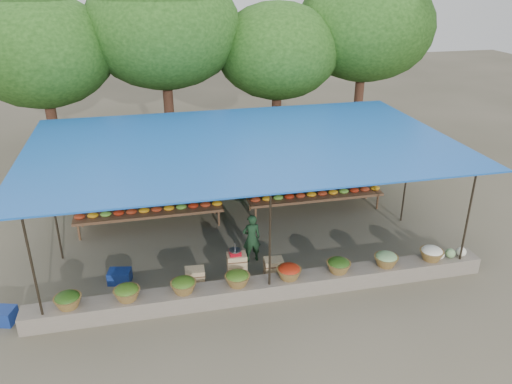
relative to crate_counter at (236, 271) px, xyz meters
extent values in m
plane|color=brown|center=(0.61, 2.08, -0.31)|extent=(60.00, 60.00, 0.00)
cube|color=#6B6456|center=(0.61, -0.67, -0.11)|extent=(10.60, 0.55, 0.40)
cylinder|color=black|center=(-4.19, -0.82, 1.09)|extent=(0.05, 0.05, 2.80)
cylinder|color=black|center=(0.61, -0.82, 1.09)|extent=(0.05, 0.05, 2.80)
cylinder|color=black|center=(5.41, -0.82, 1.09)|extent=(0.05, 0.05, 2.80)
cylinder|color=black|center=(-4.19, 2.08, 1.09)|extent=(0.05, 0.05, 2.80)
cylinder|color=black|center=(5.41, 2.08, 1.09)|extent=(0.05, 0.05, 2.80)
cylinder|color=black|center=(-4.19, 4.98, 1.09)|extent=(0.05, 0.05, 2.80)
cylinder|color=black|center=(0.61, 4.98, 1.09)|extent=(0.05, 0.05, 2.80)
cylinder|color=black|center=(5.41, 4.98, 1.09)|extent=(0.05, 0.05, 2.80)
cube|color=#164EA8|center=(0.61, 2.08, 2.49)|extent=(10.80, 6.60, 0.04)
cube|color=#164EA8|center=(0.61, 0.08, 2.31)|extent=(10.80, 2.19, 0.26)
cube|color=#164EA8|center=(0.61, 4.08, 2.31)|extent=(10.80, 2.19, 0.26)
cylinder|color=#98979C|center=(0.61, 3.48, 1.71)|extent=(9.60, 0.01, 0.01)
ellipsoid|color=yellow|center=(-3.89, 3.48, 1.43)|extent=(0.23, 0.17, 0.30)
ellipsoid|color=yellow|center=(-3.44, 3.48, 1.43)|extent=(0.23, 0.17, 0.30)
ellipsoid|color=yellow|center=(-2.99, 3.48, 1.43)|extent=(0.23, 0.17, 0.30)
ellipsoid|color=yellow|center=(-2.54, 3.48, 1.43)|extent=(0.23, 0.17, 0.30)
ellipsoid|color=yellow|center=(-2.09, 3.48, 1.43)|extent=(0.23, 0.17, 0.30)
ellipsoid|color=yellow|center=(-1.64, 3.48, 1.43)|extent=(0.23, 0.17, 0.30)
ellipsoid|color=yellow|center=(-1.19, 3.48, 1.43)|extent=(0.23, 0.17, 0.30)
ellipsoid|color=yellow|center=(-0.74, 3.48, 1.43)|extent=(0.23, 0.17, 0.30)
ellipsoid|color=yellow|center=(-0.29, 3.48, 1.43)|extent=(0.23, 0.17, 0.30)
ellipsoid|color=yellow|center=(0.16, 3.48, 1.43)|extent=(0.23, 0.17, 0.30)
ellipsoid|color=yellow|center=(0.61, 3.48, 1.43)|extent=(0.23, 0.17, 0.30)
ellipsoid|color=yellow|center=(1.06, 3.48, 1.43)|extent=(0.23, 0.17, 0.30)
ellipsoid|color=yellow|center=(1.51, 3.48, 1.43)|extent=(0.23, 0.17, 0.30)
ellipsoid|color=yellow|center=(1.96, 3.48, 1.43)|extent=(0.23, 0.17, 0.30)
ellipsoid|color=yellow|center=(2.41, 3.48, 1.43)|extent=(0.23, 0.17, 0.30)
ellipsoid|color=yellow|center=(2.86, 3.48, 1.43)|extent=(0.23, 0.17, 0.30)
ellipsoid|color=yellow|center=(3.31, 3.48, 1.43)|extent=(0.23, 0.17, 0.30)
ellipsoid|color=yellow|center=(3.76, 3.48, 1.43)|extent=(0.23, 0.17, 0.30)
ellipsoid|color=yellow|center=(4.21, 3.48, 1.43)|extent=(0.23, 0.17, 0.30)
ellipsoid|color=yellow|center=(4.66, 3.48, 1.43)|extent=(0.23, 0.17, 0.30)
ellipsoid|color=yellow|center=(5.11, 3.48, 1.43)|extent=(0.23, 0.17, 0.30)
ellipsoid|color=#294F15|center=(-3.69, -0.67, 0.31)|extent=(0.52, 0.52, 0.23)
ellipsoid|color=#3F671B|center=(-2.49, -0.67, 0.31)|extent=(0.52, 0.52, 0.23)
ellipsoid|color=#3F671B|center=(-1.29, -0.67, 0.31)|extent=(0.52, 0.52, 0.23)
ellipsoid|color=#3F671B|center=(-0.09, -0.67, 0.31)|extent=(0.52, 0.52, 0.23)
ellipsoid|color=#A2220D|center=(1.11, -0.67, 0.31)|extent=(0.52, 0.52, 0.23)
ellipsoid|color=#294F15|center=(2.31, -0.67, 0.31)|extent=(0.52, 0.52, 0.23)
ellipsoid|color=#79A969|center=(3.51, -0.67, 0.31)|extent=(0.52, 0.52, 0.23)
ellipsoid|color=white|center=(4.71, -0.67, 0.31)|extent=(0.52, 0.52, 0.23)
cube|color=#19471B|center=(0.61, 5.23, 0.94)|extent=(10.60, 0.06, 2.50)
cylinder|color=#341B12|center=(-4.89, 7.88, 1.67)|extent=(0.36, 0.36, 3.97)
ellipsoid|color=#16370F|center=(-4.89, 7.88, 4.15)|extent=(4.77, 4.77, 3.69)
cylinder|color=#341B12|center=(-0.89, 8.28, 1.93)|extent=(0.36, 0.36, 4.48)
ellipsoid|color=#16370F|center=(-0.89, 8.28, 4.73)|extent=(5.39, 5.39, 4.17)
cylinder|color=#341B12|center=(3.11, 7.98, 1.55)|extent=(0.36, 0.36, 3.71)
ellipsoid|color=#16370F|center=(3.11, 7.98, 3.87)|extent=(4.47, 4.47, 3.45)
cylinder|color=#341B12|center=(6.61, 8.38, 1.87)|extent=(0.36, 0.36, 4.35)
ellipsoid|color=#16370F|center=(6.61, 8.38, 4.59)|extent=(5.24, 5.24, 4.05)
cube|color=#4F301F|center=(-1.89, 3.38, 0.19)|extent=(4.20, 0.95, 0.08)
cube|color=#4F301F|center=(-1.89, 3.68, 0.47)|extent=(4.20, 0.35, 0.06)
cylinder|color=#4F301F|center=(-3.84, 2.98, -0.06)|extent=(0.06, 0.06, 0.50)
cylinder|color=#4F301F|center=(0.06, 2.98, -0.06)|extent=(0.06, 0.06, 0.50)
cylinder|color=#4F301F|center=(-3.84, 3.78, -0.06)|extent=(0.06, 0.06, 0.50)
cylinder|color=#4F301F|center=(0.06, 3.78, -0.06)|extent=(0.06, 0.06, 0.50)
ellipsoid|color=#A03116|center=(-3.79, 3.23, 0.29)|extent=(0.31, 0.26, 0.13)
ellipsoid|color=#62A733|center=(-3.79, 3.68, 0.56)|extent=(0.26, 0.22, 0.12)
ellipsoid|color=orange|center=(-3.44, 3.23, 0.29)|extent=(0.31, 0.26, 0.13)
ellipsoid|color=#A2220D|center=(-3.44, 3.68, 0.56)|extent=(0.26, 0.22, 0.12)
ellipsoid|color=#62A733|center=(-3.09, 3.23, 0.29)|extent=(0.31, 0.26, 0.13)
ellipsoid|color=#A03116|center=(-3.09, 3.68, 0.56)|extent=(0.26, 0.22, 0.12)
ellipsoid|color=#A2220D|center=(-2.74, 3.23, 0.29)|extent=(0.31, 0.26, 0.13)
ellipsoid|color=orange|center=(-2.74, 3.68, 0.56)|extent=(0.26, 0.22, 0.12)
ellipsoid|color=#A03116|center=(-2.39, 3.23, 0.29)|extent=(0.31, 0.26, 0.13)
ellipsoid|color=#A03116|center=(-2.39, 3.68, 0.56)|extent=(0.26, 0.22, 0.12)
ellipsoid|color=orange|center=(-2.04, 3.23, 0.29)|extent=(0.31, 0.26, 0.13)
ellipsoid|color=orange|center=(-2.04, 3.68, 0.56)|extent=(0.26, 0.22, 0.12)
ellipsoid|color=#A03116|center=(-1.69, 3.23, 0.29)|extent=(0.31, 0.26, 0.13)
ellipsoid|color=#62A733|center=(-1.69, 3.68, 0.56)|extent=(0.26, 0.22, 0.12)
ellipsoid|color=orange|center=(-1.34, 3.23, 0.29)|extent=(0.31, 0.26, 0.13)
ellipsoid|color=#A2220D|center=(-1.34, 3.68, 0.56)|extent=(0.26, 0.22, 0.12)
ellipsoid|color=#62A733|center=(-0.99, 3.23, 0.29)|extent=(0.31, 0.26, 0.13)
ellipsoid|color=#A03116|center=(-0.99, 3.68, 0.56)|extent=(0.26, 0.22, 0.12)
ellipsoid|color=#A2220D|center=(-0.64, 3.23, 0.29)|extent=(0.31, 0.26, 0.13)
ellipsoid|color=orange|center=(-0.64, 3.68, 0.56)|extent=(0.26, 0.22, 0.12)
ellipsoid|color=#A03116|center=(-0.29, 3.23, 0.29)|extent=(0.31, 0.26, 0.13)
ellipsoid|color=#A03116|center=(-0.29, 3.68, 0.56)|extent=(0.26, 0.22, 0.12)
ellipsoid|color=orange|center=(0.06, 3.23, 0.29)|extent=(0.31, 0.26, 0.13)
ellipsoid|color=orange|center=(0.06, 3.68, 0.56)|extent=(0.26, 0.22, 0.12)
cube|color=#4F301F|center=(3.11, 3.38, 0.19)|extent=(4.20, 0.95, 0.08)
cube|color=#4F301F|center=(3.11, 3.68, 0.47)|extent=(4.20, 0.35, 0.06)
cylinder|color=#4F301F|center=(1.16, 2.98, -0.06)|extent=(0.06, 0.06, 0.50)
cylinder|color=#4F301F|center=(5.06, 2.98, -0.06)|extent=(0.06, 0.06, 0.50)
cylinder|color=#4F301F|center=(1.16, 3.78, -0.06)|extent=(0.06, 0.06, 0.50)
cylinder|color=#4F301F|center=(5.06, 3.78, -0.06)|extent=(0.06, 0.06, 0.50)
ellipsoid|color=#A03116|center=(1.21, 3.23, 0.29)|extent=(0.31, 0.26, 0.13)
ellipsoid|color=#62A733|center=(1.21, 3.68, 0.56)|extent=(0.26, 0.22, 0.12)
ellipsoid|color=orange|center=(1.56, 3.23, 0.29)|extent=(0.31, 0.26, 0.13)
ellipsoid|color=#A2220D|center=(1.56, 3.68, 0.56)|extent=(0.26, 0.22, 0.12)
ellipsoid|color=#62A733|center=(1.91, 3.23, 0.29)|extent=(0.31, 0.26, 0.13)
ellipsoid|color=#A03116|center=(1.91, 3.68, 0.56)|extent=(0.26, 0.22, 0.12)
ellipsoid|color=#A2220D|center=(2.26, 3.23, 0.29)|extent=(0.31, 0.26, 0.13)
ellipsoid|color=orange|center=(2.26, 3.68, 0.56)|extent=(0.26, 0.22, 0.12)
ellipsoid|color=#A03116|center=(2.61, 3.23, 0.29)|extent=(0.31, 0.26, 0.13)
ellipsoid|color=#A03116|center=(2.61, 3.68, 0.56)|extent=(0.26, 0.22, 0.12)
ellipsoid|color=orange|center=(2.96, 3.23, 0.29)|extent=(0.31, 0.26, 0.13)
ellipsoid|color=orange|center=(2.96, 3.68, 0.56)|extent=(0.26, 0.22, 0.12)
ellipsoid|color=#A03116|center=(3.31, 3.23, 0.29)|extent=(0.31, 0.26, 0.13)
ellipsoid|color=#62A733|center=(3.31, 3.68, 0.56)|extent=(0.26, 0.22, 0.12)
ellipsoid|color=orange|center=(3.66, 3.23, 0.29)|extent=(0.31, 0.26, 0.13)
ellipsoid|color=#A2220D|center=(3.66, 3.68, 0.56)|extent=(0.26, 0.22, 0.12)
ellipsoid|color=#62A733|center=(4.01, 3.23, 0.29)|extent=(0.31, 0.26, 0.13)
ellipsoid|color=#A03116|center=(4.01, 3.68, 0.56)|extent=(0.26, 0.22, 0.12)
ellipsoid|color=#A2220D|center=(4.36, 3.23, 0.29)|extent=(0.31, 0.26, 0.13)
ellipsoid|color=orange|center=(4.36, 3.68, 0.56)|extent=(0.26, 0.22, 0.12)
ellipsoid|color=#A03116|center=(4.71, 3.23, 0.29)|extent=(0.31, 0.26, 0.13)
ellipsoid|color=#A03116|center=(4.71, 3.68, 0.56)|extent=(0.26, 0.22, 0.12)
ellipsoid|color=orange|center=(5.06, 3.23, 0.29)|extent=(0.31, 0.26, 0.13)
ellipsoid|color=orange|center=(5.06, 3.68, 0.56)|extent=(0.26, 0.22, 0.12)
cube|color=tan|center=(-0.97, 0.00, -0.19)|extent=(0.47, 0.37, 0.25)
cube|color=tan|center=(-0.97, 0.00, 0.07)|extent=(0.47, 0.37, 0.25)
cube|color=tan|center=(0.03, 0.00, -0.19)|extent=(0.47, 0.37, 0.25)
cube|color=tan|center=(0.03, 0.00, 0.07)|extent=(0.47, 0.37, 0.25)
cube|color=tan|center=(0.03, 0.00, 0.33)|extent=(0.47, 0.37, 0.25)
cube|color=tan|center=(0.93, 0.00, -0.19)|extent=(0.47, 0.37, 0.25)
cube|color=tan|center=(0.93, 0.00, 0.07)|extent=(0.47, 0.37, 0.25)
cube|color=#B50E1E|center=(-0.01, 0.00, 0.51)|extent=(0.26, 0.23, 0.11)
cylinder|color=#98979C|center=(-0.01, 0.00, 0.58)|extent=(0.28, 0.28, 0.03)
cylinder|color=#98979C|center=(-0.01, 0.00, 0.66)|extent=(0.03, 0.03, 0.19)
imported|color=#19371F|center=(0.58, 0.89, 0.34)|extent=(0.50, 0.35, 1.30)
imported|color=slate|center=(-3.70, 4.30, 0.49)|extent=(0.84, 0.69, 1.60)
imported|color=slate|center=(1.45, 4.03, 0.46)|extent=(1.02, 0.62, 1.54)
imported|color=slate|center=(4.58, 4.12, 0.51)|extent=(1.01, 0.52, 1.65)
cube|color=navy|center=(-5.11, -0.35, -0.14)|extent=(0.65, 0.54, 0.33)
cube|color=navy|center=(-2.71, 0.63, -0.15)|extent=(0.59, 0.48, 0.32)
camera|label=1|loc=(-1.77, -9.89, 6.55)|focal=35.00mm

